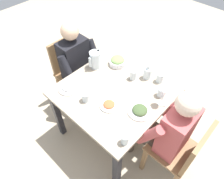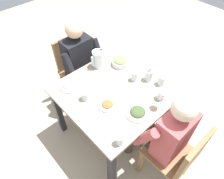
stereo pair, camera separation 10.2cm
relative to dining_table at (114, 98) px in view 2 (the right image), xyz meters
name	(u,v)px [view 2 (the right image)]	position (x,y,z in m)	size (l,w,h in m)	color
ground_plane	(114,130)	(0.00, 0.00, -0.63)	(8.00, 8.00, 0.00)	tan
dining_table	(114,98)	(0.00, 0.00, 0.00)	(0.99, 0.99, 0.74)	gray
chair_near	(75,67)	(-0.06, -0.79, -0.13)	(0.40, 0.40, 0.89)	olive
chair_far	(178,156)	(-0.03, 0.79, -0.13)	(0.40, 0.40, 0.89)	olive
diner_near	(84,66)	(-0.06, -0.59, 0.02)	(0.48, 0.53, 1.18)	black
diner_far	(163,132)	(-0.03, 0.59, 0.02)	(0.48, 0.53, 1.18)	#B24C4C
water_pitcher	(98,59)	(-0.12, -0.39, 0.21)	(0.16, 0.12, 0.19)	silver
salad_bowl	(120,62)	(-0.31, -0.24, 0.15)	(0.18, 0.18, 0.09)	white
plate_yoghurt	(70,85)	(0.29, -0.35, 0.13)	(0.21, 0.21, 0.05)	white
plate_rice_curry	(108,105)	(0.17, 0.09, 0.12)	(0.17, 0.17, 0.04)	white
plate_dolmas	(138,112)	(0.03, 0.34, 0.13)	(0.22, 0.22, 0.05)	white
water_glass_by_pitcher	(85,95)	(0.27, -0.11, 0.15)	(0.07, 0.07, 0.09)	silver
water_glass_far_right	(161,95)	(-0.26, 0.36, 0.16)	(0.07, 0.07, 0.09)	silver
water_glass_center	(161,80)	(-0.41, 0.25, 0.16)	(0.07, 0.07, 0.10)	silver
water_glass_far_left	(135,76)	(-0.26, 0.03, 0.16)	(0.07, 0.07, 0.11)	silver
water_glass_near_left	(120,140)	(0.35, 0.44, 0.16)	(0.06, 0.06, 0.09)	silver
wine_glass	(163,96)	(-0.18, 0.42, 0.25)	(0.08, 0.08, 0.20)	silver
oil_carafe	(149,75)	(-0.36, 0.12, 0.17)	(0.08, 0.08, 0.16)	silver
fork_near	(69,80)	(0.25, -0.42, 0.11)	(0.17, 0.03, 0.01)	silver
knife_near	(166,102)	(-0.25, 0.43, 0.11)	(0.18, 0.02, 0.01)	silver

